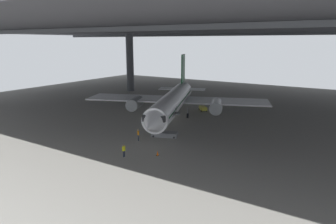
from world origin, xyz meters
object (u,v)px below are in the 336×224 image
at_px(boarding_stairs, 165,132).
at_px(baggage_tug, 203,108).
at_px(airplane_main, 173,101).
at_px(crew_worker_by_stairs, 138,134).
at_px(crew_worker_near_nose, 124,150).
at_px(traffic_cone_orange, 158,153).

relative_size(boarding_stairs, baggage_tug, 1.87).
distance_m(airplane_main, crew_worker_by_stairs, 13.01).
relative_size(airplane_main, boarding_stairs, 7.42).
relative_size(crew_worker_near_nose, crew_worker_by_stairs, 0.93).
height_order(crew_worker_near_nose, crew_worker_by_stairs, crew_worker_by_stairs).
bearing_deg(crew_worker_near_nose, traffic_cone_orange, 39.26).
height_order(crew_worker_near_nose, traffic_cone_orange, crew_worker_near_nose).
distance_m(crew_worker_by_stairs, baggage_tug, 22.22).
xyz_separation_m(boarding_stairs, crew_worker_by_stairs, (-2.13, -3.69, 0.25)).
distance_m(boarding_stairs, baggage_tug, 18.73).
bearing_deg(boarding_stairs, baggage_tug, 98.45).
xyz_separation_m(crew_worker_near_nose, baggage_tug, (-2.97, 28.11, -0.37)).
distance_m(airplane_main, boarding_stairs, 10.18).
bearing_deg(traffic_cone_orange, crew_worker_by_stairs, 149.22).
relative_size(airplane_main, crew_worker_near_nose, 21.39).
xyz_separation_m(airplane_main, traffic_cone_orange, (7.48, -15.93, -3.09)).
height_order(crew_worker_near_nose, baggage_tug, crew_worker_near_nose).
xyz_separation_m(crew_worker_near_nose, crew_worker_by_stairs, (-2.35, 5.90, 0.08)).
relative_size(traffic_cone_orange, baggage_tug, 0.25).
bearing_deg(crew_worker_near_nose, baggage_tug, 96.04).
distance_m(boarding_stairs, traffic_cone_orange, 7.78).
bearing_deg(crew_worker_near_nose, crew_worker_by_stairs, 111.72).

